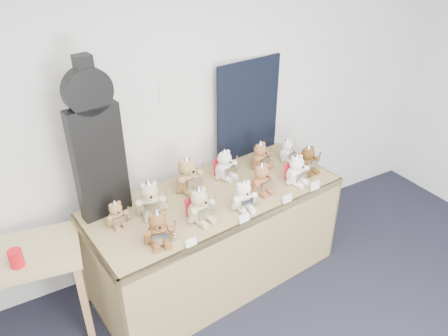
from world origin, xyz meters
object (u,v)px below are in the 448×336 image
teddy_front_far_left (158,229)px  teddy_back_centre_left (188,176)px  teddy_front_right (262,180)px  teddy_front_end (308,160)px  display_table (221,219)px  teddy_back_far_left (117,215)px  teddy_back_right (261,156)px  red_cup (16,258)px  teddy_back_centre_right (225,166)px  side_table (11,271)px  teddy_front_left (200,206)px  teddy_front_centre (244,196)px  teddy_front_far_right (296,171)px  teddy_back_end (287,151)px  guitar_case (96,143)px  teddy_back_left (150,200)px

teddy_front_far_left → teddy_back_centre_left: bearing=56.2°
teddy_front_right → teddy_front_end: teddy_front_right is taller
teddy_front_far_left → display_table: bearing=29.9°
teddy_front_far_left → teddy_back_far_left: bearing=127.8°
teddy_front_far_left → teddy_back_right: (1.14, 0.50, -0.01)m
teddy_back_far_left → teddy_front_far_left: bearing=-66.5°
red_cup → teddy_back_centre_right: teddy_back_centre_right is taller
side_table → teddy_back_right: (2.05, 0.05, 0.30)m
red_cup → teddy_front_left: teddy_front_left is taller
teddy_front_left → teddy_front_centre: teddy_front_left is taller
side_table → teddy_front_far_right: bearing=1.4°
teddy_front_end → teddy_front_left: bearing=-174.8°
teddy_front_centre → teddy_front_far_right: 0.57m
teddy_front_far_left → teddy_back_far_left: teddy_front_far_left is taller
teddy_front_far_left → teddy_front_right: teddy_front_far_left is taller
teddy_front_centre → teddy_front_far_right: teddy_front_far_right is taller
teddy_front_centre → teddy_back_end: bearing=35.1°
teddy_back_right → teddy_front_far_left: bearing=-171.9°
teddy_back_centre_left → teddy_front_end: bearing=-26.6°
guitar_case → teddy_back_centre_left: (0.65, -0.03, -0.44)m
display_table → teddy_back_centre_right: 0.44m
teddy_front_far_right → teddy_front_end: teddy_front_far_right is taller
guitar_case → teddy_back_centre_left: size_ratio=3.53×
teddy_front_far_left → teddy_back_centre_left: teddy_back_centre_left is taller
teddy_front_left → teddy_back_right: size_ratio=1.12×
teddy_front_left → teddy_back_centre_left: 0.40m
teddy_back_right → teddy_back_centre_left: bearing=166.0°
red_cup → teddy_back_left: teddy_back_left is taller
red_cup → teddy_front_end: 2.31m
teddy_front_centre → teddy_front_end: 0.78m
teddy_back_centre_left → teddy_back_right: bearing=-11.9°
teddy_back_end → teddy_back_right: bearing=150.0°
red_cup → teddy_front_right: 1.80m
teddy_front_end → teddy_front_centre: bearing=-168.6°
teddy_front_left → teddy_front_end: bearing=-6.0°
red_cup → teddy_back_far_left: bearing=1.1°
teddy_back_end → teddy_front_left: bearing=172.1°
teddy_back_far_left → guitar_case: bearing=91.0°
teddy_front_right → teddy_front_far_right: (0.32, -0.03, 0.00)m
guitar_case → teddy_back_far_left: size_ratio=5.44×
teddy_back_centre_right → teddy_back_centre_left: bearing=168.6°
teddy_front_far_right → display_table: bearing=163.6°
teddy_front_centre → teddy_back_centre_left: (-0.25, 0.42, 0.03)m
display_table → teddy_back_left: teddy_back_left is taller
teddy_front_far_left → teddy_back_end: size_ratio=1.25×
teddy_front_left → red_cup: bearing=155.6°
teddy_front_right → teddy_back_centre_left: teddy_back_centre_left is taller
teddy_front_end → teddy_back_right: size_ratio=1.00×
guitar_case → teddy_back_centre_right: 1.10m
display_table → teddy_back_far_left: 0.83m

